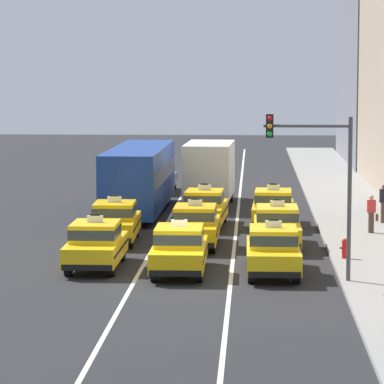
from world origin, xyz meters
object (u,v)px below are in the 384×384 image
at_px(sedan_left_fourth, 159,177).
at_px(pedestrian_mid_block, 384,203).
at_px(taxi_right_nearest, 273,250).
at_px(fire_hydrant, 345,247).
at_px(taxi_left_second, 115,221).
at_px(taxi_center_nearest, 179,249).
at_px(taxi_right_second, 277,226).
at_px(taxi_right_third, 273,207).
at_px(taxi_center_third, 204,207).
at_px(bus_left_third, 139,176).
at_px(box_truck_center_fourth, 210,171).
at_px(taxi_center_second, 195,225).
at_px(pedestrian_near_crosswalk, 372,214).
at_px(taxi_left_nearest, 96,244).
at_px(traffic_light_pole, 320,169).

height_order(sedan_left_fourth, pedestrian_mid_block, pedestrian_mid_block).
relative_size(taxi_right_nearest, fire_hydrant, 6.26).
relative_size(taxi_left_second, taxi_center_nearest, 1.01).
bearing_deg(taxi_right_nearest, taxi_center_nearest, 178.83).
xyz_separation_m(taxi_center_nearest, taxi_right_second, (3.48, 5.73, 0.00)).
xyz_separation_m(taxi_right_second, fire_hydrant, (2.40, -3.14, -0.33)).
bearing_deg(taxi_right_third, taxi_right_nearest, -91.02).
bearing_deg(fire_hydrant, taxi_right_nearest, -134.93).
bearing_deg(taxi_center_third, pedestrian_mid_block, 5.09).
xyz_separation_m(bus_left_third, box_truck_center_fourth, (3.33, 3.31, -0.04)).
relative_size(taxi_left_second, taxi_center_second, 1.01).
bearing_deg(bus_left_third, sedan_left_fourth, 88.99).
height_order(sedan_left_fourth, taxi_right_second, taxi_right_second).
bearing_deg(sedan_left_fourth, taxi_left_second, -90.72).
bearing_deg(taxi_right_nearest, pedestrian_near_crosswalk, 64.65).
bearing_deg(taxi_right_nearest, sedan_left_fourth, 103.52).
relative_size(taxi_right_third, fire_hydrant, 6.32).
height_order(taxi_left_nearest, taxi_right_second, same).
bearing_deg(fire_hydrant, taxi_right_second, 127.44).
height_order(taxi_left_nearest, fire_hydrant, taxi_left_nearest).
height_order(taxi_center_third, taxi_right_third, same).
xyz_separation_m(taxi_center_nearest, taxi_center_second, (0.25, 5.77, 0.00)).
xyz_separation_m(taxi_right_second, pedestrian_near_crosswalk, (4.04, 3.26, 0.07)).
distance_m(taxi_center_third, fire_hydrant, 10.34).
xyz_separation_m(taxi_left_nearest, bus_left_third, (0.02, 15.04, 0.94)).
bearing_deg(pedestrian_mid_block, fire_hydrant, -104.80).
bearing_deg(taxi_center_second, taxi_right_second, -0.65).
height_order(sedan_left_fourth, taxi_right_third, taxi_right_third).
bearing_deg(fire_hydrant, pedestrian_mid_block, 75.20).
height_order(taxi_left_nearest, pedestrian_mid_block, taxi_left_nearest).
bearing_deg(taxi_left_nearest, taxi_right_nearest, -8.54).
xyz_separation_m(bus_left_third, pedestrian_mid_block, (11.37, -3.85, -0.80)).
distance_m(taxi_left_nearest, taxi_right_second, 8.11).
xyz_separation_m(box_truck_center_fourth, taxi_right_third, (3.09, -7.68, -0.90)).
xyz_separation_m(taxi_left_second, pedestrian_near_crosswalk, (10.58, 2.26, 0.07)).
xyz_separation_m(box_truck_center_fourth, pedestrian_mid_block, (8.04, -7.17, -0.76)).
xyz_separation_m(bus_left_third, taxi_right_second, (6.47, -10.18, -0.94)).
relative_size(taxi_center_third, fire_hydrant, 6.35).
bearing_deg(taxi_right_nearest, taxi_left_second, 132.79).
bearing_deg(taxi_left_nearest, taxi_center_third, 72.04).
height_order(taxi_left_nearest, pedestrian_near_crosswalk, taxi_left_nearest).
height_order(taxi_left_second, bus_left_third, bus_left_third).
xyz_separation_m(pedestrian_mid_block, traffic_light_pole, (-3.69, -13.77, 2.80)).
bearing_deg(taxi_left_second, sedan_left_fourth, 89.28).
height_order(taxi_right_second, taxi_right_third, same).
bearing_deg(taxi_left_second, taxi_right_third, 36.58).
relative_size(taxi_center_second, taxi_center_third, 0.99).
bearing_deg(taxi_center_second, bus_left_third, 107.76).
xyz_separation_m(taxi_center_second, taxi_right_third, (3.18, 5.78, 0.00)).
relative_size(box_truck_center_fourth, pedestrian_mid_block, 4.06).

